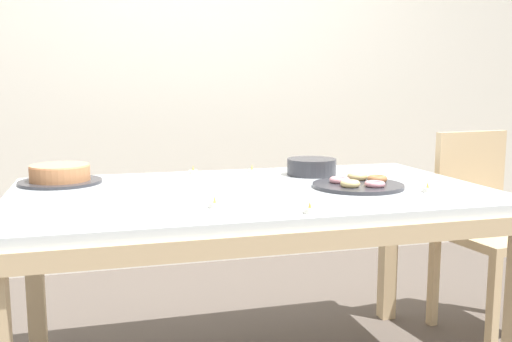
{
  "coord_description": "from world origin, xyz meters",
  "views": [
    {
      "loc": [
        -0.54,
        -2.0,
        1.15
      ],
      "look_at": [
        0.03,
        0.04,
        0.84
      ],
      "focal_mm": 40.0,
      "sensor_mm": 36.0,
      "label": 1
    }
  ],
  "objects": [
    {
      "name": "pastry_platter",
      "position": [
        0.4,
        -0.07,
        0.79
      ],
      "size": [
        0.34,
        0.34,
        0.04
      ],
      "color": "#333338",
      "rests_on": "dining_table"
    },
    {
      "name": "plate_stack",
      "position": [
        0.33,
        0.26,
        0.81
      ],
      "size": [
        0.21,
        0.21,
        0.07
      ],
      "color": "#333338",
      "rests_on": "dining_table"
    },
    {
      "name": "tealight_near_front",
      "position": [
        0.1,
        0.38,
        0.79
      ],
      "size": [
        0.04,
        0.04,
        0.04
      ],
      "color": "silver",
      "rests_on": "dining_table"
    },
    {
      "name": "cake_chocolate_round",
      "position": [
        -0.69,
        0.32,
        0.81
      ],
      "size": [
        0.32,
        0.32,
        0.07
      ],
      "color": "#333338",
      "rests_on": "dining_table"
    },
    {
      "name": "tealight_near_cakes",
      "position": [
        0.06,
        -0.44,
        0.79
      ],
      "size": [
        0.04,
        0.04,
        0.04
      ],
      "color": "silver",
      "rests_on": "dining_table"
    },
    {
      "name": "tealight_centre",
      "position": [
        -0.15,
        0.42,
        0.79
      ],
      "size": [
        0.04,
        0.04,
        0.04
      ],
      "color": "silver",
      "rests_on": "dining_table"
    },
    {
      "name": "chair",
      "position": [
        1.2,
        0.22,
        0.52
      ],
      "size": [
        0.47,
        0.47,
        0.94
      ],
      "color": "#D1B284",
      "rests_on": "ground"
    },
    {
      "name": "tealight_left_edge",
      "position": [
        -0.2,
        -0.29,
        0.79
      ],
      "size": [
        0.04,
        0.04,
        0.04
      ],
      "color": "silver",
      "rests_on": "dining_table"
    },
    {
      "name": "wall_back",
      "position": [
        0.0,
        1.64,
        1.3
      ],
      "size": [
        8.0,
        0.1,
        2.6
      ],
      "primitive_type": "cube",
      "color": "silver",
      "rests_on": "ground"
    },
    {
      "name": "dining_table",
      "position": [
        0.0,
        0.0,
        0.69
      ],
      "size": [
        1.77,
        1.04,
        0.78
      ],
      "color": "silver",
      "rests_on": "ground"
    },
    {
      "name": "tealight_right_edge",
      "position": [
        0.59,
        -0.23,
        0.79
      ],
      "size": [
        0.04,
        0.04,
        0.04
      ],
      "color": "silver",
      "rests_on": "dining_table"
    }
  ]
}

